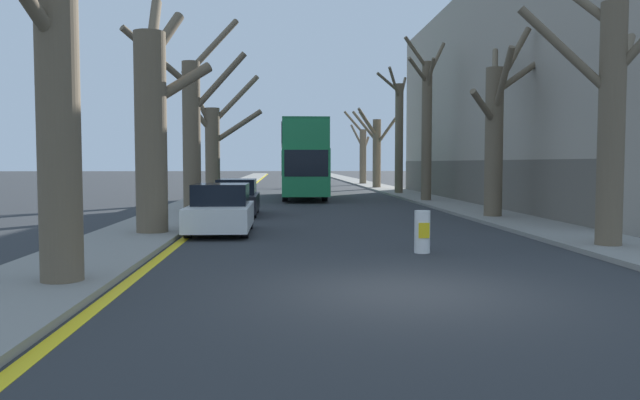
% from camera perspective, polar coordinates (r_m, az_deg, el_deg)
% --- Properties ---
extents(ground_plane, '(300.00, 300.00, 0.00)m').
position_cam_1_polar(ground_plane, '(10.34, 7.83, -8.31)').
color(ground_plane, '#2B2D30').
extents(sidewalk_left, '(2.57, 120.00, 0.12)m').
position_cam_1_polar(sidewalk_left, '(60.11, -7.46, 1.45)').
color(sidewalk_left, gray).
rests_on(sidewalk_left, ground).
extents(sidewalk_right, '(2.57, 120.00, 0.12)m').
position_cam_1_polar(sidewalk_right, '(60.52, 4.28, 1.48)').
color(sidewalk_right, gray).
rests_on(sidewalk_right, ground).
extents(building_facade_right, '(10.08, 30.15, 11.10)m').
position_cam_1_polar(building_facade_right, '(35.29, 20.95, 8.79)').
color(building_facade_right, '#9E9384').
rests_on(building_facade_right, ground).
extents(kerb_line_stripe, '(0.24, 120.00, 0.01)m').
position_cam_1_polar(kerb_line_stripe, '(60.03, -6.06, 1.40)').
color(kerb_line_stripe, yellow).
rests_on(kerb_line_stripe, ground).
extents(street_tree_left_0, '(2.18, 5.05, 8.24)m').
position_cam_1_polar(street_tree_left_0, '(11.45, -22.68, 12.56)').
color(street_tree_left_0, brown).
rests_on(street_tree_left_0, ground).
extents(street_tree_left_1, '(2.15, 2.47, 7.17)m').
position_cam_1_polar(street_tree_left_1, '(18.50, -15.05, 6.76)').
color(street_tree_left_1, brown).
rests_on(street_tree_left_1, ground).
extents(street_tree_left_2, '(4.67, 4.23, 8.42)m').
position_cam_1_polar(street_tree_left_2, '(26.70, -11.59, 6.74)').
color(street_tree_left_2, brown).
rests_on(street_tree_left_2, ground).
extents(street_tree_left_3, '(4.25, 2.29, 6.97)m').
position_cam_1_polar(street_tree_left_3, '(33.82, -9.65, 5.05)').
color(street_tree_left_3, brown).
rests_on(street_tree_left_3, ground).
extents(street_tree_right_0, '(3.81, 3.11, 6.80)m').
position_cam_1_polar(street_tree_right_0, '(16.58, 25.05, 7.39)').
color(street_tree_right_0, brown).
rests_on(street_tree_right_0, ground).
extents(street_tree_right_1, '(3.61, 4.68, 7.13)m').
position_cam_1_polar(street_tree_right_1, '(24.16, 15.80, 6.34)').
color(street_tree_right_1, brown).
rests_on(street_tree_right_1, ground).
extents(street_tree_right_2, '(2.62, 2.13, 8.61)m').
position_cam_1_polar(street_tree_right_2, '(33.67, 9.71, 6.85)').
color(street_tree_right_2, brown).
rests_on(street_tree_right_2, ground).
extents(street_tree_right_3, '(2.66, 4.18, 8.23)m').
position_cam_1_polar(street_tree_right_3, '(41.71, 7.21, 6.09)').
color(street_tree_right_3, brown).
rests_on(street_tree_right_3, ground).
extents(street_tree_right_4, '(3.22, 3.80, 6.44)m').
position_cam_1_polar(street_tree_right_4, '(50.71, 5.11, 4.73)').
color(street_tree_right_4, brown).
rests_on(street_tree_right_4, ground).
extents(street_tree_right_5, '(2.65, 3.00, 7.08)m').
position_cam_1_polar(street_tree_right_5, '(60.23, 3.88, 4.28)').
color(street_tree_right_5, brown).
rests_on(street_tree_right_5, ground).
extents(double_decker_bus, '(2.52, 10.69, 4.46)m').
position_cam_1_polar(double_decker_bus, '(37.07, -1.58, 4.07)').
color(double_decker_bus, '#1E7F47').
rests_on(double_decker_bus, ground).
extents(parked_car_0, '(1.80, 3.93, 1.47)m').
position_cam_1_polar(parked_car_0, '(18.82, -9.06, -0.92)').
color(parked_car_0, silver).
rests_on(parked_car_0, ground).
extents(parked_car_1, '(1.71, 4.10, 1.44)m').
position_cam_1_polar(parked_car_1, '(25.23, -7.64, 0.16)').
color(parked_car_1, black).
rests_on(parked_car_1, ground).
extents(traffic_bollard, '(0.37, 0.38, 0.99)m').
position_cam_1_polar(traffic_bollard, '(14.71, 9.33, -2.88)').
color(traffic_bollard, white).
rests_on(traffic_bollard, ground).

